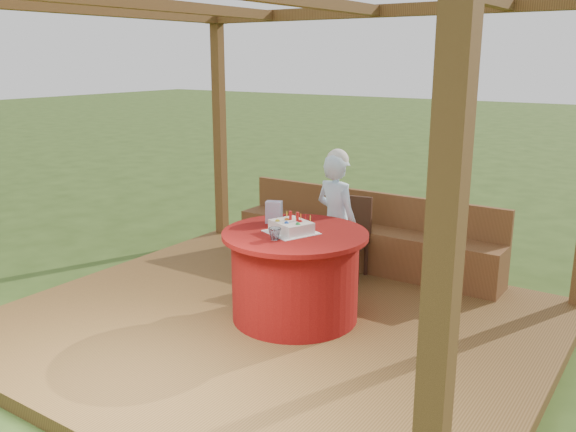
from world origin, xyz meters
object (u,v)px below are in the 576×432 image
(bench, at_px, (364,242))
(gift_bag, at_px, (274,212))
(elderly_woman, at_px, (336,220))
(birthday_cake, at_px, (291,227))
(drinking_glass, at_px, (275,234))
(table, at_px, (295,275))
(chair, at_px, (350,234))

(bench, distance_m, gift_bag, 1.55)
(elderly_woman, height_order, birthday_cake, elderly_woman)
(birthday_cake, distance_m, gift_bag, 0.35)
(gift_bag, bearing_deg, drinking_glass, -75.82)
(drinking_glass, bearing_deg, bench, 93.60)
(drinking_glass, bearing_deg, table, 86.82)
(chair, height_order, drinking_glass, drinking_glass)
(elderly_woman, xyz_separation_m, gift_bag, (-0.26, -0.68, 0.18))
(bench, bearing_deg, birthday_cake, -85.97)
(chair, xyz_separation_m, drinking_glass, (0.10, -1.48, 0.38))
(bench, relative_size, gift_bag, 15.17)
(chair, relative_size, drinking_glass, 7.90)
(table, height_order, birthday_cake, birthday_cake)
(gift_bag, xyz_separation_m, drinking_glass, (0.30, -0.42, -0.05))
(table, bearing_deg, chair, 95.26)
(gift_bag, height_order, drinking_glass, gift_bag)
(bench, height_order, gift_bag, gift_bag)
(elderly_woman, distance_m, birthday_cake, 0.86)
(elderly_woman, height_order, gift_bag, elderly_woman)
(elderly_woman, bearing_deg, chair, 97.14)
(bench, height_order, table, bench)
(gift_bag, bearing_deg, birthday_cake, -51.52)
(table, distance_m, chair, 1.21)
(birthday_cake, bearing_deg, elderly_woman, 92.93)
(table, bearing_deg, gift_bag, 156.21)
(elderly_woman, bearing_deg, bench, 95.29)
(chair, bearing_deg, bench, 93.22)
(bench, xyz_separation_m, birthday_cake, (0.11, -1.58, 0.56))
(chair, relative_size, gift_bag, 4.20)
(table, distance_m, drinking_glass, 0.51)
(chair, relative_size, elderly_woman, 0.60)
(bench, xyz_separation_m, chair, (0.02, -0.35, 0.18))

